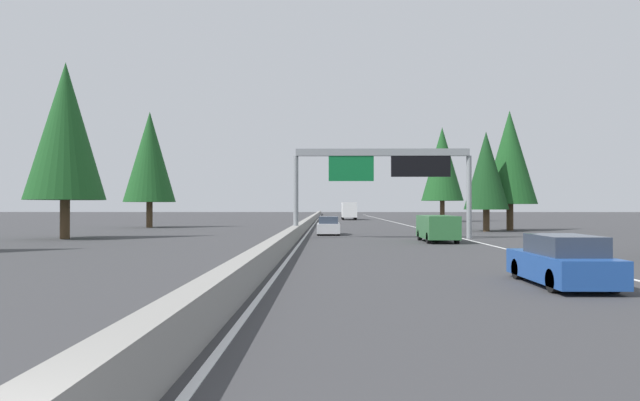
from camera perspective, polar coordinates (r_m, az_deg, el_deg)
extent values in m
plane|color=#38383A|center=(62.69, -1.03, -2.68)|extent=(320.00, 320.00, 0.00)
cube|color=gray|center=(82.67, -0.80, -1.86)|extent=(180.00, 0.56, 0.90)
cube|color=silver|center=(73.28, 8.27, -2.36)|extent=(160.00, 0.16, 0.01)
cube|color=silver|center=(72.68, -0.58, -2.38)|extent=(160.00, 0.16, 0.01)
cylinder|color=gray|center=(40.35, -2.45, 0.34)|extent=(0.36, 0.36, 5.88)
cylinder|color=gray|center=(41.52, 14.78, 0.33)|extent=(0.36, 0.36, 5.88)
cube|color=gray|center=(40.65, 6.29, 4.84)|extent=(0.50, 12.32, 0.50)
cube|color=#0C602D|center=(40.26, 3.16, 3.32)|extent=(0.12, 3.20, 1.90)
cube|color=black|center=(40.77, 10.11, 3.42)|extent=(0.16, 4.20, 1.50)
cube|color=#1E4793|center=(17.92, 23.15, -6.19)|extent=(4.40, 1.80, 0.76)
cube|color=#2D3847|center=(17.66, 23.42, -4.12)|extent=(2.46, 1.51, 0.56)
cylinder|color=black|center=(18.98, 19.30, -6.52)|extent=(0.64, 0.22, 0.64)
cylinder|color=black|center=(19.54, 23.73, -6.34)|extent=(0.64, 0.22, 0.64)
cylinder|color=black|center=(16.35, 22.47, -7.48)|extent=(0.64, 0.22, 0.64)
cylinder|color=black|center=(16.99, 27.46, -7.19)|extent=(0.64, 0.22, 0.64)
cube|color=#2D6B38|center=(37.15, 11.74, -2.61)|extent=(5.00, 1.95, 1.44)
cube|color=#2D3847|center=(34.89, 12.45, -2.33)|extent=(0.08, 1.48, 0.56)
cylinder|color=black|center=(38.70, 10.01, -3.45)|extent=(0.70, 0.24, 0.70)
cylinder|color=black|center=(39.01, 12.50, -3.42)|extent=(0.70, 0.24, 0.70)
cylinder|color=black|center=(35.35, 10.90, -3.72)|extent=(0.70, 0.24, 0.70)
cylinder|color=black|center=(35.69, 13.61, -3.69)|extent=(0.70, 0.24, 0.70)
cube|color=silver|center=(45.72, 0.85, -2.79)|extent=(4.40, 1.80, 0.76)
cube|color=#2D3847|center=(45.48, 0.85, -1.97)|extent=(2.46, 1.51, 0.56)
cylinder|color=black|center=(47.14, -0.11, -2.98)|extent=(0.64, 0.22, 0.64)
cylinder|color=black|center=(47.14, 1.81, -2.98)|extent=(0.64, 0.22, 0.64)
cylinder|color=black|center=(44.33, -0.17, -3.13)|extent=(0.64, 0.22, 0.64)
cylinder|color=black|center=(44.33, 1.88, -3.13)|extent=(0.64, 0.22, 0.64)
cube|color=white|center=(95.30, 2.95, -0.94)|extent=(6.12, 2.40, 2.50)
cube|color=slate|center=(99.55, 2.86, -1.09)|extent=(2.38, 2.30, 1.90)
cylinder|color=black|center=(99.36, 2.25, -1.64)|extent=(0.90, 0.28, 0.90)
cylinder|color=black|center=(99.44, 3.47, -1.64)|extent=(0.90, 0.28, 0.90)
cylinder|color=black|center=(93.58, 2.34, -1.71)|extent=(0.90, 0.28, 0.90)
cylinder|color=black|center=(93.67, 3.64, -1.71)|extent=(0.90, 0.28, 0.90)
cylinder|color=#4C3823|center=(53.55, 16.41, -1.94)|extent=(0.58, 0.58, 2.00)
cone|color=#143D19|center=(53.64, 16.39, 2.93)|extent=(4.00, 4.00, 7.10)
cylinder|color=#4C3823|center=(56.48, 18.59, -1.61)|extent=(0.63, 0.63, 2.50)
cone|color=#194C1E|center=(56.66, 18.57, 4.16)|extent=(5.01, 5.01, 8.88)
cylinder|color=#4C3823|center=(87.04, 12.22, -1.05)|extent=(0.70, 0.70, 3.13)
cone|color=#194C1E|center=(87.27, 12.21, 3.62)|extent=(6.25, 6.25, 11.08)
cylinder|color=#4C3823|center=(43.64, -24.31, -1.74)|extent=(0.66, 0.66, 2.74)
cone|color=#194C1E|center=(43.96, -24.28, 6.41)|extent=(5.49, 5.49, 9.73)
cylinder|color=#4C3823|center=(63.56, -16.80, -1.38)|extent=(0.66, 0.66, 2.75)
cone|color=#194C1E|center=(63.78, -16.79, 4.24)|extent=(5.50, 5.50, 9.76)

